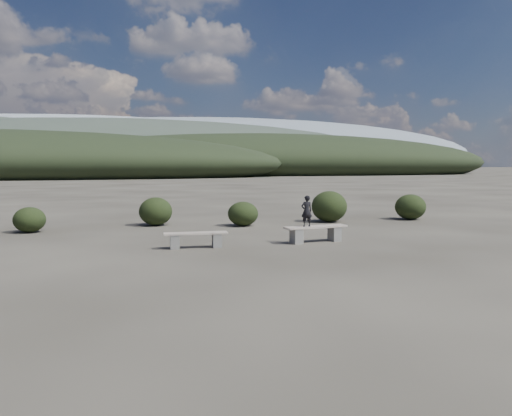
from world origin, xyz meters
name	(u,v)px	position (x,y,z in m)	size (l,w,h in m)	color
ground	(303,274)	(0.00, 0.00, 0.00)	(1200.00, 1200.00, 0.00)	#2D2923
bench_left	(196,239)	(-1.65, 3.87, 0.26)	(1.75, 0.45, 0.43)	slate
bench_right	(316,232)	(1.92, 3.94, 0.30)	(1.99, 0.67, 0.49)	slate
seated_person	(307,211)	(1.60, 3.90, 0.94)	(0.33, 0.22, 0.91)	black
shrub_a	(29,220)	(-6.58, 8.62, 0.43)	(1.06, 1.06, 0.86)	black
shrub_b	(156,211)	(-2.31, 9.46, 0.53)	(1.25, 1.25, 1.07)	black
shrub_c	(243,214)	(0.84, 8.42, 0.46)	(1.14, 1.14, 0.92)	black
shrub_d	(329,206)	(4.51, 8.79, 0.62)	(1.42, 1.42, 1.25)	black
shrub_e	(410,207)	(8.17, 8.69, 0.53)	(1.28, 1.28, 1.06)	black
mountain_ridges	(109,153)	(-7.48, 339.06, 10.84)	(500.00, 400.00, 56.00)	black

